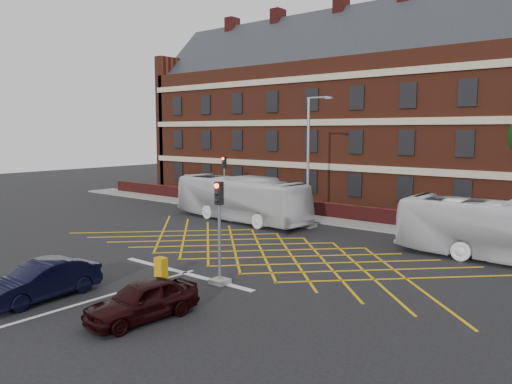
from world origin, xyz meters
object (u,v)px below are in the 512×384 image
Objects in this scene: traffic_light_near at (219,242)px; utility_cabinet at (161,269)px; traffic_light_far at (224,188)px; bus_left at (240,199)px; car_maroon at (142,300)px; street_lamp at (309,184)px; direction_signs at (209,191)px; car_navy at (42,280)px.

traffic_light_near is 4.26× the size of utility_cabinet.
bus_left is at bearing -34.99° from traffic_light_far.
traffic_light_far is (-14.09, 19.18, 1.09)m from car_maroon.
direction_signs is at bearing 170.08° from street_lamp.
car_maroon is at bearing -142.62° from bus_left.
bus_left is at bearing 127.85° from traffic_light_near.
direction_signs is 20.45m from utility_cabinet.
street_lamp is at bearing 86.15° from car_navy.
utility_cabinet is (-2.23, -1.26, -1.26)m from traffic_light_near.
utility_cabinet is (6.79, -12.86, -1.08)m from bus_left.
car_navy is 1.11× the size of car_maroon.
direction_signs is (-6.05, 3.03, -0.21)m from bus_left.
traffic_light_far reaches higher than car_navy.
direction_signs is at bearing 135.84° from traffic_light_near.
utility_cabinet is at bearing -54.99° from traffic_light_far.
direction_signs is (-1.69, -0.02, -0.39)m from traffic_light_far.
traffic_light_near is at bearing 29.50° from utility_cabinet.
traffic_light_near is at bearing -47.61° from traffic_light_far.
direction_signs reaches higher than utility_cabinet.
bus_left is at bearing 117.81° from utility_cabinet.
bus_left reaches higher than car_maroon.
traffic_light_near is (3.88, 5.64, 1.04)m from car_navy.
street_lamp is at bearing -71.42° from bus_left.
street_lamp reaches higher than car_maroon.
traffic_light_far is 0.50× the size of street_lamp.
utility_cabinet is at bearing -145.91° from bus_left.
traffic_light_near is 1.94× the size of direction_signs.
car_maroon is 0.93× the size of traffic_light_far.
bus_left is 18.86m from car_maroon.
car_navy is 6.93m from traffic_light_near.
bus_left is 6.77m from direction_signs.
traffic_light_far is at bearing 168.22° from street_lamp.
traffic_light_far is at bearing 132.39° from traffic_light_near.
street_lamp is (-4.71, 17.22, 2.21)m from car_maroon.
bus_left is 2.59× the size of car_navy.
utility_cabinet is at bearing -82.79° from street_lamp.
street_lamp reaches higher than traffic_light_far.
direction_signs is at bearing -179.30° from traffic_light_far.
traffic_light_far is 1.74m from direction_signs.
street_lamp is 3.86× the size of direction_signs.
car_navy is 4.73m from car_maroon.
street_lamp reaches higher than direction_signs.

